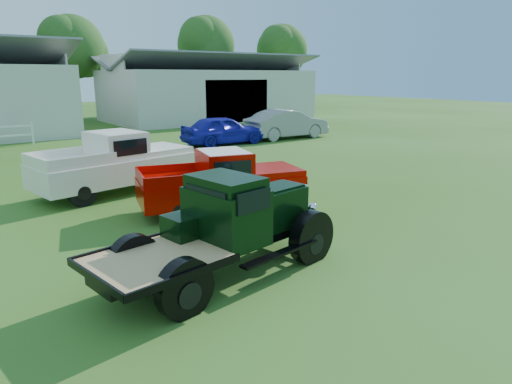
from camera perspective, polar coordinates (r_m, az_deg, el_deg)
ground at (r=9.67m, az=3.26°, el=-7.65°), size 120.00×120.00×0.00m
shed_right at (r=39.24m, az=-6.05°, el=12.81°), size 16.80×9.20×5.20m
tree_c at (r=41.34m, az=-21.78°, el=14.62°), size 5.40×5.40×9.00m
tree_d at (r=47.31m, az=-6.21°, el=15.97°), size 6.00×6.00×10.00m
tree_e at (r=50.21m, az=3.23°, el=15.65°), size 5.70×5.70×9.50m
vintage_flatbed at (r=8.38m, az=-4.21°, el=-4.37°), size 4.96×2.57×1.87m
red_pickup at (r=12.47m, az=-4.37°, el=1.43°), size 4.88×2.87×1.67m
white_pickup at (r=15.10m, az=-17.27°, el=3.50°), size 5.39×2.83×1.88m
misc_car_blue at (r=24.78m, az=-4.13°, el=7.74°), size 4.62×2.06×1.54m
misc_car_grey at (r=27.20m, az=3.88°, el=8.48°), size 5.17×1.99×1.68m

